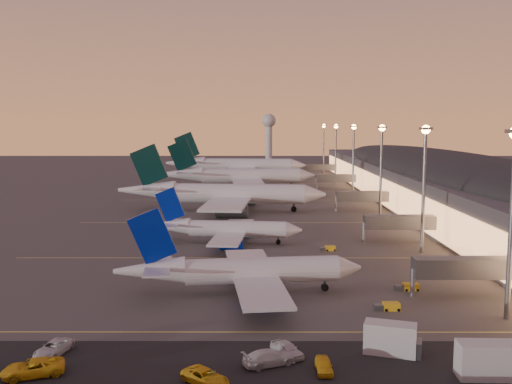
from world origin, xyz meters
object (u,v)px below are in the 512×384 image
object	(u,v)px
catering_truck_a	(393,340)
service_van_a	(53,348)
baggage_tug_b	(408,287)
service_van_d	(324,365)
airliner_wide_mid	(237,176)
airliner_wide_near	(221,194)
service_van_c	(287,349)
baggage_tug_a	(388,307)
baggage_tug_c	(328,248)
service_van_f	(33,368)
airliner_narrow_north	(224,229)
catering_truck_b	(491,361)
airliner_wide_far	(236,165)
service_van_e	(269,358)
airliner_narrow_south	(241,271)
radar_tower	(269,130)
service_van_b	(205,377)

from	to	relation	value
catering_truck_a	service_van_a	world-z (taller)	catering_truck_a
baggage_tug_b	service_van_d	world-z (taller)	service_van_d
airliner_wide_mid	service_van_a	size ratio (longest dim) A/B	11.55
airliner_wide_near	service_van_c	world-z (taller)	airliner_wide_near
baggage_tug_a	service_van_a	xyz separation A→B (m)	(-41.76, -15.74, 0.27)
baggage_tug_c	service_van_f	world-z (taller)	service_van_f
airliner_narrow_north	service_van_a	size ratio (longest dim) A/B	6.33
baggage_tug_b	catering_truck_b	bearing A→B (deg)	-92.87
airliner_wide_mid	catering_truck_b	bearing A→B (deg)	-83.02
service_van_c	airliner_wide_far	bearing A→B (deg)	61.12
airliner_narrow_north	service_van_e	bearing A→B (deg)	-76.68
baggage_tug_b	airliner_wide_near	bearing A→B (deg)	109.29
airliner_narrow_south	service_van_f	xyz separation A→B (m)	(-20.85, -28.98, -2.66)
airliner_narrow_north	airliner_wide_near	xyz separation A→B (m)	(-3.54, 46.65, 2.01)
airliner_narrow_south	airliner_narrow_north	size ratio (longest dim) A/B	1.11
service_van_d	baggage_tug_a	bearing A→B (deg)	60.06
baggage_tug_b	airliner_narrow_south	bearing A→B (deg)	-179.35
service_van_c	service_van_e	size ratio (longest dim) A/B	0.81
service_van_e	catering_truck_b	bearing A→B (deg)	-121.25
baggage_tug_a	service_van_c	bearing A→B (deg)	-134.15
airliner_narrow_north	baggage_tug_a	world-z (taller)	airliner_narrow_north
baggage_tug_c	airliner_wide_far	bearing A→B (deg)	93.83
service_van_a	service_van_c	bearing A→B (deg)	13.40
airliner_wide_far	baggage_tug_a	size ratio (longest dim) A/B	19.20
radar_tower	airliner_narrow_north	bearing A→B (deg)	-93.41
airliner_wide_near	service_van_a	size ratio (longest dim) A/B	11.56
service_van_f	radar_tower	bearing A→B (deg)	154.90
service_van_c	service_van_f	size ratio (longest dim) A/B	0.75
airliner_wide_near	service_van_d	world-z (taller)	airliner_wide_near
service_van_d	baggage_tug_b	bearing A→B (deg)	60.28
service_van_a	airliner_wide_near	bearing A→B (deg)	97.51
radar_tower	baggage_tug_c	bearing A→B (deg)	-88.43
service_van_b	service_van_c	distance (m)	11.17
catering_truck_a	service_van_d	distance (m)	9.74
airliner_wide_mid	service_van_e	xyz separation A→B (m)	(9.24, -168.01, -4.34)
baggage_tug_c	catering_truck_a	distance (m)	53.33
airliner_wide_far	radar_tower	distance (m)	97.15
airliner_wide_mid	baggage_tug_a	world-z (taller)	airliner_wide_mid
radar_tower	catering_truck_b	bearing A→B (deg)	-87.03
airliner_wide_near	radar_tower	xyz separation A→B (m)	(18.50, 204.55, 16.67)
airliner_narrow_south	service_van_f	size ratio (longest dim) A/B	6.05
airliner_wide_mid	airliner_narrow_north	bearing A→B (deg)	-93.29
service_van_c	service_van_e	world-z (taller)	service_van_e
catering_truck_a	airliner_narrow_north	bearing A→B (deg)	128.28
airliner_narrow_north	airliner_wide_mid	distance (m)	104.37
airliner_narrow_north	airliner_wide_near	distance (m)	46.83
service_van_a	service_van_b	xyz separation A→B (m)	(18.02, -7.43, 0.01)
airliner_wide_near	catering_truck_a	world-z (taller)	airliner_wide_near
airliner_wide_mid	service_van_f	distance (m)	171.53
airliner_narrow_north	radar_tower	distance (m)	252.34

